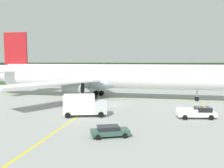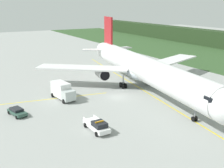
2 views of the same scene
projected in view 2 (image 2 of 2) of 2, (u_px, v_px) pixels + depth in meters
name	position (u px, v px, depth m)	size (l,w,h in m)	color
ground	(117.00, 97.00, 61.98)	(320.00, 320.00, 0.00)	#979B97
taxiway_centerline_main	(143.00, 90.00, 66.62)	(81.50, 0.30, 0.01)	yellow
taxiway_centerline_spur	(37.00, 101.00, 59.56)	(30.52, 0.30, 0.01)	yellow
airliner	(143.00, 68.00, 65.83)	(61.10, 45.16, 15.56)	white
ops_pickup_truck	(97.00, 126.00, 45.22)	(5.80, 2.43, 1.94)	white
catering_truck	(62.00, 91.00, 60.08)	(7.01, 3.44, 3.63)	#B4BDBC
staff_car	(17.00, 111.00, 51.64)	(4.77, 2.91, 1.30)	#2E4D41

